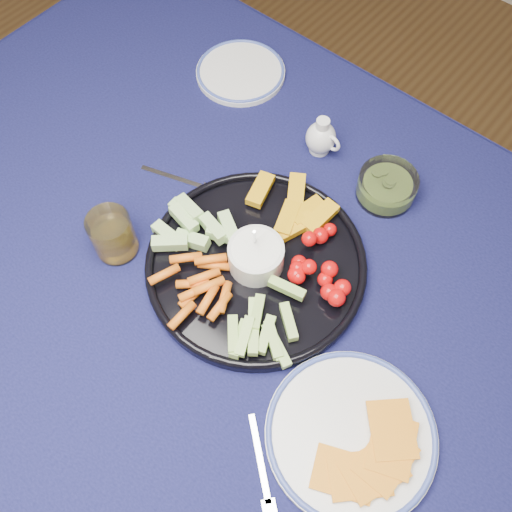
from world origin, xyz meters
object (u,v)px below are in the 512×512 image
Objects in this scene: pickle_bowl at (387,187)px; juice_tumbler at (113,237)px; dining_table at (266,315)px; cheese_plate at (351,434)px; creamer_pitcher at (321,138)px; side_plate_extra at (241,72)px; crudite_platter at (255,261)px.

pickle_bowl is 0.49m from juice_tumbler.
cheese_plate is (0.24, -0.10, 0.10)m from dining_table.
creamer_pitcher reaches higher than side_plate_extra.
juice_tumbler is (-0.25, -0.10, 0.13)m from dining_table.
dining_table is 20.97× the size of creamer_pitcher.
juice_tumbler is at bearing -159.20° from dining_table.
dining_table is at bearing -97.02° from pickle_bowl.
crudite_platter is 1.48× the size of cheese_plate.
pickle_bowl is at bearing 82.98° from dining_table.
cheese_plate is at bearing -62.76° from pickle_bowl.
crudite_platter is at bearing -75.99° from creamer_pitcher.
side_plate_extra is (-0.36, 0.36, 0.10)m from dining_table.
pickle_bowl is at bearing 117.24° from cheese_plate.
creamer_pitcher is at bearing 111.30° from dining_table.
cheese_plate reaches higher than side_plate_extra.
creamer_pitcher is (-0.07, 0.28, 0.01)m from crudite_platter.
creamer_pitcher reaches higher than pickle_bowl.
juice_tumbler is at bearing -149.13° from crudite_platter.
cheese_plate is (0.29, -0.12, -0.01)m from crudite_platter.
pickle_bowl is 0.44m from cheese_plate.
dining_table is at bearing -44.41° from side_plate_extra.
cheese_plate is at bearing -48.37° from creamer_pitcher.
cheese_plate is at bearing -23.47° from crudite_platter.
crudite_platter is 4.67× the size of creamer_pitcher.
creamer_pitcher is at bearing 71.04° from juice_tumbler.
pickle_bowl is 0.42× the size of cheese_plate.
creamer_pitcher is 0.75× the size of pickle_bowl.
side_plate_extra is (-0.11, 0.45, -0.03)m from juice_tumbler.
crudite_platter is 3.50× the size of pickle_bowl.
dining_table is 0.30m from juice_tumbler.
creamer_pitcher is 0.15m from pickle_bowl.
side_plate_extra is (-0.40, 0.06, -0.01)m from pickle_bowl.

